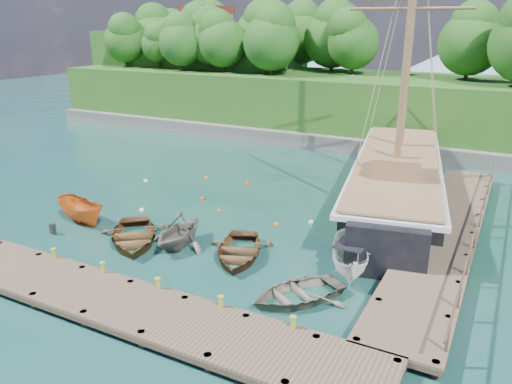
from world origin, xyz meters
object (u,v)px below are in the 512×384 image
(rowboat_2, at_px, (238,257))
(cabin_boat_white, at_px, (350,272))
(motorboat_orange, at_px, (83,222))
(schooner, at_px, (396,183))
(rowboat_3, at_px, (297,300))
(rowboat_1, at_px, (179,246))
(rowboat_0, at_px, (134,243))

(rowboat_2, bearing_deg, cabin_boat_white, -10.37)
(motorboat_orange, distance_m, schooner, 19.29)
(rowboat_3, bearing_deg, motorboat_orange, -153.39)
(rowboat_2, relative_size, rowboat_3, 1.10)
(rowboat_3, height_order, motorboat_orange, motorboat_orange)
(rowboat_1, bearing_deg, schooner, 53.33)
(rowboat_2, bearing_deg, motorboat_orange, 159.59)
(motorboat_orange, xyz_separation_m, schooner, (15.02, 12.06, 1.16))
(rowboat_2, height_order, schooner, schooner)
(rowboat_2, xyz_separation_m, motorboat_orange, (-10.19, -0.19, 0.00))
(rowboat_1, xyz_separation_m, cabin_boat_white, (8.65, 1.27, 0.00))
(rowboat_2, xyz_separation_m, cabin_boat_white, (5.30, 1.04, 0.00))
(schooner, bearing_deg, rowboat_2, -122.68)
(rowboat_0, xyz_separation_m, schooner, (10.48, 12.91, 1.16))
(cabin_boat_white, bearing_deg, rowboat_1, 170.08)
(cabin_boat_white, bearing_deg, motorboat_orange, 166.26)
(rowboat_3, bearing_deg, rowboat_0, -152.31)
(rowboat_3, bearing_deg, rowboat_2, -174.27)
(rowboat_1, relative_size, rowboat_3, 0.88)
(rowboat_0, bearing_deg, rowboat_2, -29.05)
(rowboat_3, bearing_deg, cabin_boat_white, 105.09)
(rowboat_1, bearing_deg, cabin_boat_white, 5.75)
(motorboat_orange, bearing_deg, schooner, -35.97)
(cabin_boat_white, relative_size, schooner, 0.15)
(rowboat_0, distance_m, rowboat_1, 2.45)
(schooner, bearing_deg, cabin_boat_white, -98.02)
(rowboat_0, distance_m, motorboat_orange, 4.61)
(cabin_boat_white, distance_m, schooner, 10.90)
(rowboat_1, xyz_separation_m, schooner, (8.18, 12.10, 1.16))
(rowboat_1, height_order, motorboat_orange, rowboat_1)
(rowboat_2, distance_m, schooner, 12.86)
(cabin_boat_white, bearing_deg, rowboat_0, 172.49)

